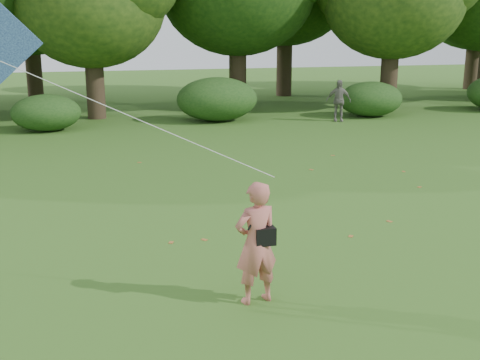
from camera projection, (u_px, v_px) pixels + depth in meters
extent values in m
plane|color=#265114|center=(291.00, 315.00, 8.52)|extent=(100.00, 100.00, 0.00)
imported|color=#C1655B|center=(256.00, 243.00, 8.72)|extent=(0.75, 0.57, 1.84)
imported|color=gray|center=(339.00, 101.00, 25.72)|extent=(1.13, 0.77, 1.78)
cube|color=black|center=(265.00, 236.00, 8.70)|extent=(0.30, 0.20, 0.26)
cylinder|color=black|center=(257.00, 213.00, 8.57)|extent=(0.33, 0.14, 0.47)
cylinder|color=white|center=(110.00, 107.00, 8.73)|extent=(4.37, 2.18, 1.86)
cylinder|color=#3A2D1E|center=(95.00, 83.00, 26.35)|extent=(0.80, 0.80, 3.15)
ellipsoid|color=#1E3F11|center=(90.00, 4.00, 25.52)|extent=(6.40, 6.40, 5.44)
cylinder|color=#3A2D1E|center=(238.00, 71.00, 29.91)|extent=(0.86, 0.86, 3.67)
cylinder|color=#3A2D1E|center=(389.00, 74.00, 29.35)|extent=(0.83, 0.83, 3.43)
cylinder|color=#3A2D1E|center=(34.00, 69.00, 32.58)|extent=(0.84, 0.84, 3.50)
cylinder|color=#3A2D1E|center=(284.00, 61.00, 35.07)|extent=(0.90, 0.90, 4.02)
cylinder|color=#3A2D1E|center=(472.00, 61.00, 38.85)|extent=(0.85, 0.85, 3.57)
ellipsoid|color=#1E3F11|center=(478.00, 1.00, 37.91)|extent=(7.20, 7.20, 6.12)
ellipsoid|color=#264919|center=(46.00, 113.00, 23.35)|extent=(2.66, 2.09, 1.42)
ellipsoid|color=#264919|center=(217.00, 99.00, 25.79)|extent=(3.50, 2.75, 1.88)
ellipsoid|color=#264919|center=(371.00, 99.00, 27.11)|extent=(2.94, 2.31, 1.58)
cube|color=#995C29|center=(333.00, 155.00, 19.03)|extent=(0.13, 0.10, 0.01)
cube|color=#995C29|center=(311.00, 170.00, 17.15)|extent=(0.12, 0.14, 0.01)
cube|color=#995C29|center=(404.00, 171.00, 16.93)|extent=(0.11, 0.14, 0.01)
cube|color=#995C29|center=(139.00, 162.00, 18.05)|extent=(0.14, 0.12, 0.01)
cube|color=#995C29|center=(389.00, 221.00, 12.60)|extent=(0.12, 0.14, 0.01)
cube|color=#995C29|center=(351.00, 236.00, 11.71)|extent=(0.14, 0.14, 0.01)
cube|color=#995C29|center=(204.00, 240.00, 11.52)|extent=(0.14, 0.14, 0.01)
cube|color=#995C29|center=(171.00, 242.00, 11.37)|extent=(0.12, 0.14, 0.01)
cube|color=#995C29|center=(419.00, 187.00, 15.29)|extent=(0.14, 0.12, 0.01)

